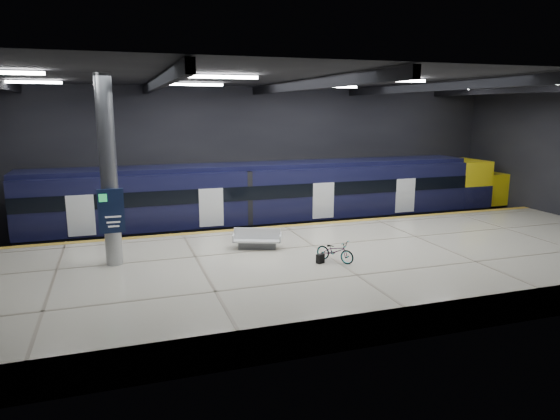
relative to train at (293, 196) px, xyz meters
name	(u,v)px	position (x,y,z in m)	size (l,w,h in m)	color
ground	(305,264)	(-1.41, -5.50, -2.06)	(30.00, 30.00, 0.00)	black
room_shell	(306,134)	(-1.41, -5.49, 3.66)	(30.10, 16.10, 8.05)	black
platform	(328,269)	(-1.41, -8.00, -1.51)	(30.00, 11.00, 1.10)	beige
safety_strip	(285,226)	(-1.41, -2.75, -0.95)	(30.00, 0.40, 0.01)	gold
rails	(268,233)	(-1.41, 0.00, -1.98)	(30.00, 1.52, 0.16)	gray
train	(293,196)	(0.00, 0.00, 0.00)	(29.40, 2.84, 3.79)	black
bench	(257,241)	(-3.79, -6.14, -0.65)	(2.14, 1.47, 0.87)	#595B60
bicycle	(335,251)	(-1.50, -8.82, -0.54)	(0.55, 1.58, 0.83)	#99999E
pannier_bag	(320,259)	(-2.10, -8.82, -0.78)	(0.30, 0.18, 0.35)	black
info_column	(109,175)	(-9.41, -6.52, 2.40)	(0.90, 0.78, 6.90)	#9EA0A5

